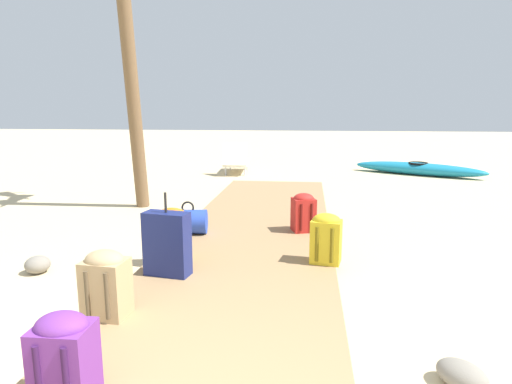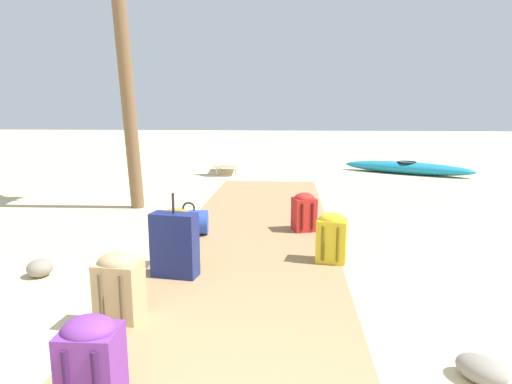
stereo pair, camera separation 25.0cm
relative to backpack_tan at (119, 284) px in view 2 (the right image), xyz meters
The scene contains 13 objects.
ground_plane 1.76m from the backpack_tan, 61.18° to the left, with size 60.00×60.00×0.00m, color #D1BA8C.
boardwalk 2.51m from the backpack_tan, 70.52° to the left, with size 1.96×8.39×0.08m, color #9E7A51.
backpack_tan is the anchor object (origin of this frame).
duffel_bag_blue 2.30m from the backpack_tan, 89.96° to the left, with size 0.51×0.36×0.42m.
backpack_purple 1.03m from the backpack_tan, 76.24° to the right, with size 0.30×0.27×0.52m.
suitcase_navy 0.91m from the backpack_tan, 77.86° to the left, with size 0.46×0.26×0.81m.
backpack_red 2.97m from the backpack_tan, 60.52° to the left, with size 0.34×0.33×0.50m.
backpack_yellow 2.22m from the backpack_tan, 39.50° to the left, with size 0.34×0.29×0.52m.
backpack_orange 1.36m from the backpack_tan, 86.08° to the left, with size 0.37×0.25×0.55m.
lounge_chair 8.24m from the backpack_tan, 92.48° to the left, with size 0.72×1.55×0.81m.
kayak 9.51m from the backpack_tan, 63.20° to the left, with size 3.17×2.03×0.32m.
rock_left_near 1.57m from the backpack_tan, 141.47° to the left, with size 0.25×0.23×0.18m, color gray.
rock_right_far 2.52m from the backpack_tan, 10.89° to the right, with size 0.31×0.23×0.16m, color gray.
Camera 2 is at (0.43, -1.15, 1.65)m, focal length 30.68 mm.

